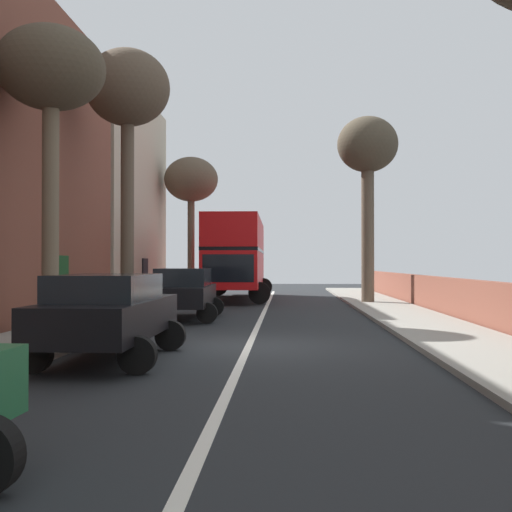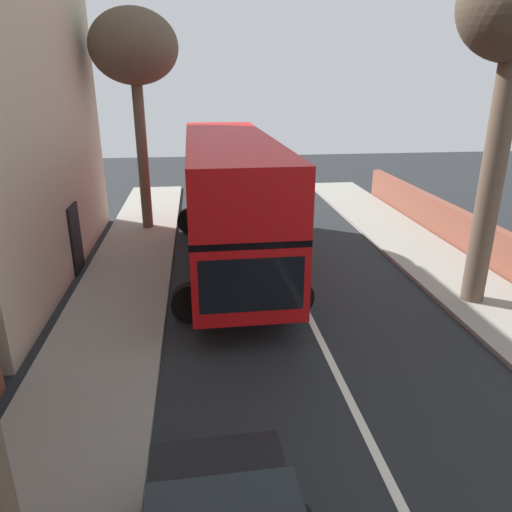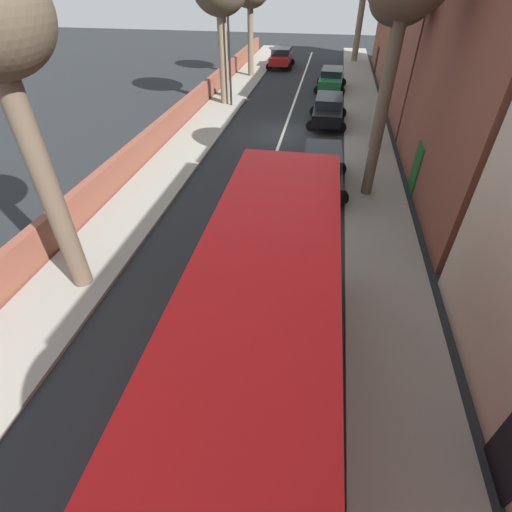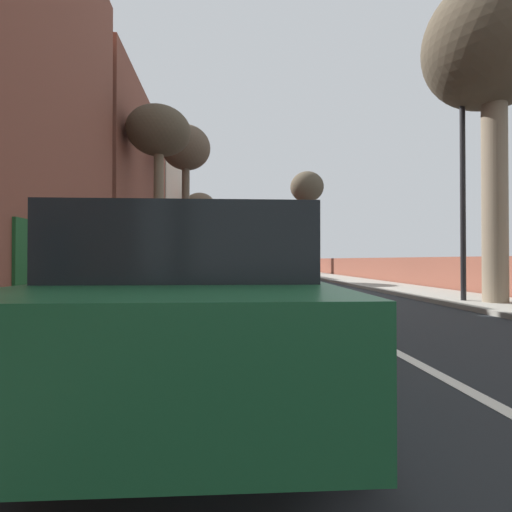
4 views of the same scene
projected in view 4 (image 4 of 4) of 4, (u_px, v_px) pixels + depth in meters
name	position (u px, v px, depth m)	size (l,w,h in m)	color
ground_plane	(281.00, 291.00, 14.09)	(84.00, 84.00, 0.00)	black
road_centre_line	(281.00, 291.00, 14.09)	(0.16, 54.00, 0.01)	silver
sidewalk_left	(156.00, 290.00, 13.64)	(2.60, 60.00, 0.12)	gray
sidewalk_right	(398.00, 288.00, 14.54)	(2.60, 60.00, 0.12)	gray
terraced_houses_left	(58.00, 152.00, 13.23)	(4.07, 47.52, 10.80)	brown
boundary_wall_right	(434.00, 273.00, 14.69)	(0.36, 54.00, 1.35)	brown
double_decker_bus	(230.00, 247.00, 31.74)	(3.65, 10.89, 4.06)	red
parked_car_black_left_1	(218.00, 269.00, 11.51)	(2.43, 4.60, 1.64)	black
parked_car_black_left_2	(220.00, 265.00, 20.18)	(2.48, 4.60, 1.68)	black
parked_car_green_left_3	(203.00, 294.00, 3.32)	(2.53, 4.59, 1.58)	#1E6038
street_tree_right_1	(494.00, 49.00, 9.36)	(3.55, 3.55, 8.66)	#7A6B56
street_tree_left_2	(186.00, 152.00, 20.46)	(2.84, 2.84, 8.94)	brown
street_tree_right_3	(307.00, 192.00, 28.83)	(2.73, 2.73, 8.35)	brown
street_tree_left_4	(159.00, 137.00, 15.09)	(2.72, 2.72, 7.69)	brown
street_tree_left_6	(200.00, 207.00, 35.83)	(3.14, 3.14, 7.93)	brown
lamppost_right	(463.00, 167.00, 9.75)	(0.32, 0.32, 6.31)	black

